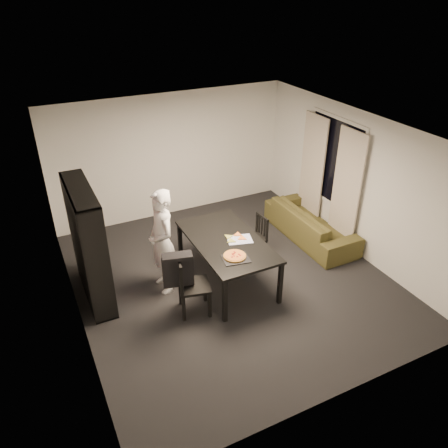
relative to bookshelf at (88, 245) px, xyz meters
name	(u,v)px	position (x,y,z in m)	size (l,w,h in m)	color
room	(231,212)	(2.16, -0.60, 0.35)	(5.01, 5.51, 2.61)	black
window_pane	(334,162)	(4.64, 0.00, 0.55)	(0.02, 1.40, 1.60)	black
window_frame	(334,162)	(4.64, 0.00, 0.55)	(0.03, 1.52, 1.72)	white
curtain_left	(346,190)	(4.56, -0.52, 0.20)	(0.03, 0.70, 2.25)	beige
curtain_right	(312,170)	(4.56, 0.52, 0.20)	(0.03, 0.70, 2.25)	beige
bookshelf	(88,245)	(0.00, 0.00, 0.00)	(0.35, 1.50, 1.90)	black
dining_table	(227,244)	(2.08, -0.60, -0.22)	(1.07, 1.93, 0.80)	black
chair_left	(188,282)	(1.20, -1.07, -0.39)	(0.56, 0.56, 0.99)	black
chair_right	(257,234)	(2.92, -0.17, -0.48)	(0.40, 0.40, 0.82)	black
draped_jacket	(178,269)	(1.07, -1.03, -0.13)	(0.47, 0.29, 0.55)	black
person	(162,242)	(1.07, -0.33, -0.07)	(0.65, 0.42, 1.77)	white
baking_tray	(236,259)	(1.96, -1.16, -0.14)	(0.40, 0.32, 0.01)	black
pepperoni_pizza	(235,256)	(1.96, -1.11, -0.12)	(0.35, 0.35, 0.03)	#9F6C2E
kitchen_towel	(240,239)	(2.27, -0.69, -0.14)	(0.40, 0.30, 0.01)	silver
pizza_slices	(235,237)	(2.22, -0.61, -0.13)	(0.37, 0.31, 0.01)	#E29646
sofa	(311,224)	(4.19, -0.08, -0.64)	(2.15, 0.84, 0.63)	#46461C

